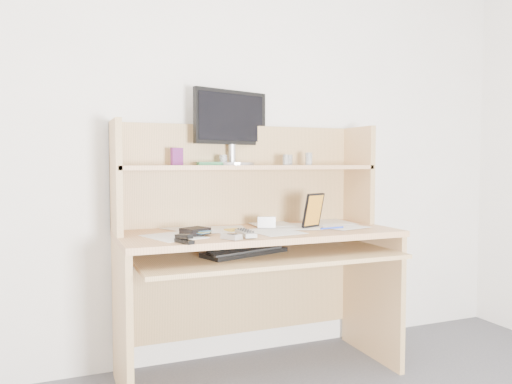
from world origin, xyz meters
name	(u,v)px	position (x,y,z in m)	size (l,w,h in m)	color
back_wall	(238,135)	(0.00, 1.80, 1.25)	(3.60, 0.04, 2.50)	white
desk	(253,239)	(0.00, 1.56, 0.69)	(1.40, 0.70, 1.30)	tan
paper_clutter	(259,230)	(0.00, 1.48, 0.75)	(1.32, 0.54, 0.01)	white
keyboard	(245,251)	(-0.11, 1.39, 0.66)	(0.46, 0.28, 0.03)	black
tv_remote	(246,233)	(-0.14, 1.31, 0.77)	(0.05, 0.19, 0.02)	gray
flip_phone	(231,236)	(-0.23, 1.25, 0.77)	(0.05, 0.09, 0.02)	#B5B5B7
stapler	(184,238)	(-0.45, 1.22, 0.77)	(0.03, 0.11, 0.03)	black
wallet	(195,231)	(-0.35, 1.44, 0.77)	(0.12, 0.10, 0.03)	black
sticky_note_pad	(234,230)	(-0.13, 1.51, 0.75)	(0.08, 0.08, 0.01)	yellow
digital_camera	(266,222)	(0.06, 1.53, 0.78)	(0.09, 0.04, 0.06)	silver
game_case	(313,210)	(0.29, 1.44, 0.85)	(0.13, 0.01, 0.18)	black
blue_pen	(332,228)	(0.36, 1.36, 0.76)	(0.01, 0.01, 0.15)	blue
card_box	(177,157)	(-0.38, 1.67, 1.13)	(0.06, 0.02, 0.09)	maroon
shelf_book	(209,164)	(-0.20, 1.70, 1.09)	(0.12, 0.17, 0.02)	#2F774E
chip_stack_a	(223,160)	(-0.13, 1.66, 1.11)	(0.04, 0.04, 0.05)	black
chip_stack_b	(286,160)	(0.21, 1.61, 1.11)	(0.04, 0.04, 0.06)	white
chip_stack_c	(288,160)	(0.25, 1.66, 1.11)	(0.05, 0.05, 0.06)	black
chip_stack_d	(309,159)	(0.35, 1.61, 1.12)	(0.04, 0.04, 0.07)	white
monitor	(231,125)	(-0.07, 1.72, 1.30)	(0.45, 0.23, 0.40)	#B5B4B9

